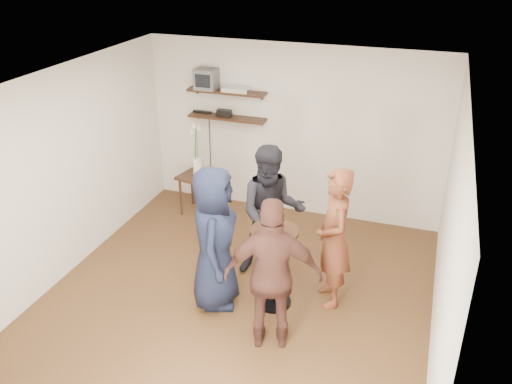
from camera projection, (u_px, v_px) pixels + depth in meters
room at (233, 204)px, 5.92m from camera, size 4.58×5.08×2.68m
shelf_upper at (227, 92)px, 7.99m from camera, size 1.20×0.25×0.04m
shelf_lower at (227, 118)px, 8.17m from camera, size 1.20×0.25×0.04m
crt_monitor at (207, 79)px, 8.01m from camera, size 0.32×0.30×0.30m
dvd_deck at (237, 89)px, 7.93m from camera, size 0.40×0.24×0.06m
radio at (224, 113)px, 8.15m from camera, size 0.22×0.10×0.10m
power_strip at (202, 112)px, 8.32m from camera, size 0.30×0.05×0.03m
side_table at (198, 181)px, 8.34m from camera, size 0.61×0.61×0.62m
vase_lilies at (197, 158)px, 8.17m from camera, size 0.19×0.19×0.89m
drinks_table at (274, 257)px, 6.17m from camera, size 0.55×0.55×1.00m
wine_glass_fl at (269, 221)px, 5.93m from camera, size 0.06×0.06×0.19m
wine_glass_fr at (279, 222)px, 5.89m from camera, size 0.07×0.07×0.20m
wine_glass_bl at (274, 217)px, 6.02m from camera, size 0.06×0.06×0.19m
wine_glass_br at (278, 219)px, 5.94m from camera, size 0.07×0.07×0.21m
person_plaid at (334, 239)px, 6.13m from camera, size 0.62×0.73×1.70m
person_dark at (272, 212)px, 6.68m from camera, size 1.01×0.90×1.72m
person_navy at (214, 238)px, 6.11m from camera, size 0.75×0.96×1.73m
person_brown at (273, 276)px, 5.46m from camera, size 1.08×0.68×1.71m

